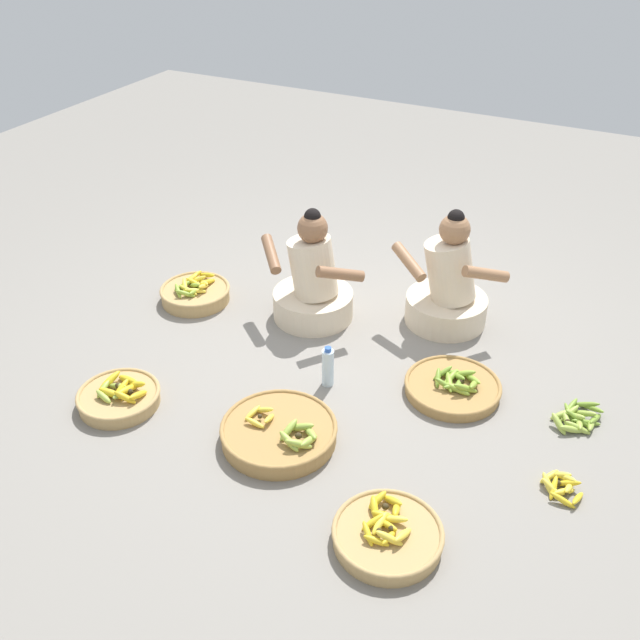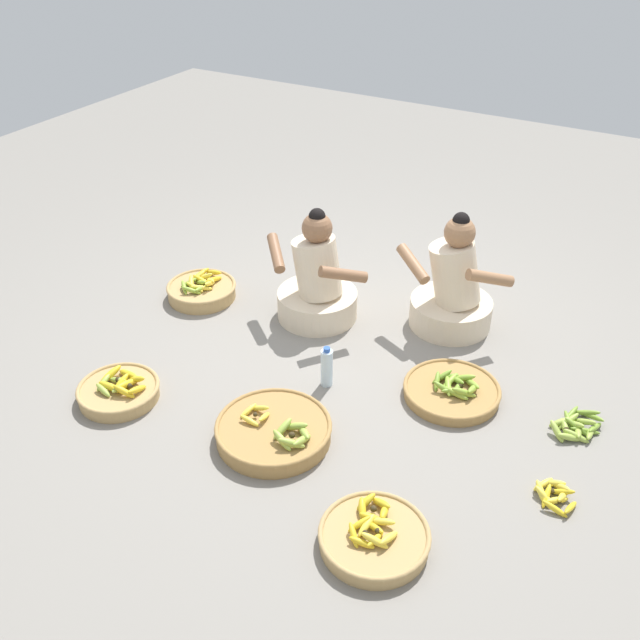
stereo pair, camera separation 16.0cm
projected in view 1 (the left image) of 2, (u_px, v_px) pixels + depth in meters
The scene contains 11 objects.
ground_plane at pixel (335, 352), 4.39m from camera, with size 10.00×10.00×0.00m, color gray.
vendor_woman_front at pixel (313, 284), 4.60m from camera, with size 0.76×0.52×0.77m.
vendor_woman_behind at pixel (448, 288), 4.54m from camera, with size 0.75×0.52×0.79m.
banana_basket_front_center at pixel (119, 397), 3.95m from camera, with size 0.46×0.46×0.15m.
banana_basket_mid_left at pixel (453, 386), 4.04m from camera, with size 0.54×0.54×0.14m.
banana_basket_back_right at pixel (195, 293), 4.86m from camera, with size 0.47×0.47×0.17m.
banana_basket_near_bicycle at pixel (387, 534), 3.17m from camera, with size 0.50×0.50×0.14m.
banana_basket_back_left at pixel (279, 432), 3.71m from camera, with size 0.61×0.61×0.16m.
loose_bananas_near_vendor at pixel (561, 486), 3.43m from camera, with size 0.22×0.21×0.08m.
loose_bananas_front_left at pixel (577, 418), 3.84m from camera, with size 0.27×0.33×0.09m.
water_bottle at pixel (328, 367), 4.07m from camera, with size 0.07×0.07×0.26m.
Camera 1 is at (1.53, -3.22, 2.57)m, focal length 40.40 mm.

